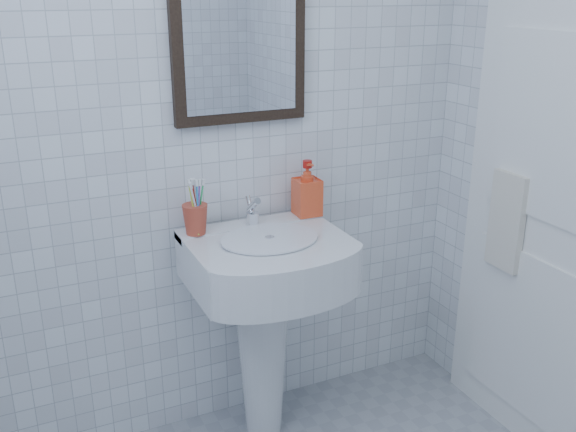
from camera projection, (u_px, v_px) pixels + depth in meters
name	position (u px, v px, depth m)	size (l,w,h in m)	color
wall_back	(200.00, 122.00, 2.31)	(2.20, 0.02, 2.50)	silver
washbasin	(264.00, 303.00, 2.42)	(0.57, 0.42, 0.87)	white
faucet	(252.00, 213.00, 2.40)	(0.05, 0.11, 0.12)	silver
toothbrush_cup	(195.00, 219.00, 2.31)	(0.09, 0.09, 0.11)	#B23E29
soap_dispenser	(307.00, 188.00, 2.49)	(0.10, 0.10, 0.22)	red
wall_mirror	(239.00, 35.00, 2.26)	(0.50, 0.04, 0.62)	black
bathroom_door	(551.00, 199.00, 2.27)	(0.04, 0.80, 2.00)	white
towel_ring	(516.00, 175.00, 2.38)	(0.18, 0.18, 0.01)	silver
hand_towel	(507.00, 221.00, 2.44)	(0.03, 0.16, 0.38)	white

